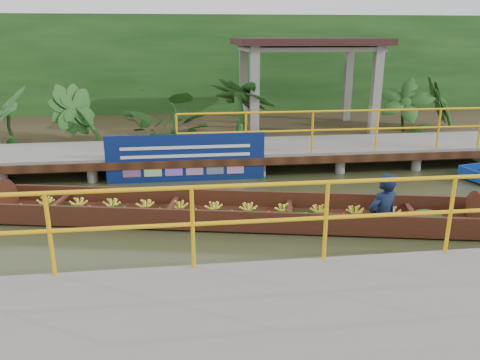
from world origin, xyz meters
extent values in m
plane|color=#2C3018|center=(0.00, 0.00, 0.00)|extent=(80.00, 80.00, 0.00)
cube|color=#312718|center=(0.00, 7.50, 0.23)|extent=(30.00, 8.00, 0.45)
cube|color=slate|center=(0.00, 3.50, 0.50)|extent=(16.00, 2.00, 0.15)
cube|color=black|center=(0.00, 2.50, 0.42)|extent=(16.00, 0.12, 0.18)
cylinder|color=#FEB80D|center=(2.75, 2.55, 1.57)|extent=(7.50, 0.05, 0.05)
cylinder|color=#FEB80D|center=(2.75, 2.55, 1.12)|extent=(7.50, 0.05, 0.05)
cylinder|color=#FEB80D|center=(2.75, 2.55, 1.07)|extent=(0.05, 0.05, 1.00)
cylinder|color=slate|center=(-4.00, 2.70, 0.22)|extent=(0.24, 0.24, 0.55)
cylinder|color=slate|center=(-4.00, 4.30, 0.22)|extent=(0.24, 0.24, 0.55)
cylinder|color=slate|center=(-2.00, 2.70, 0.22)|extent=(0.24, 0.24, 0.55)
cylinder|color=slate|center=(-2.00, 4.30, 0.22)|extent=(0.24, 0.24, 0.55)
cylinder|color=slate|center=(0.00, 2.70, 0.22)|extent=(0.24, 0.24, 0.55)
cylinder|color=slate|center=(0.00, 4.30, 0.22)|extent=(0.24, 0.24, 0.55)
cylinder|color=slate|center=(2.00, 2.70, 0.22)|extent=(0.24, 0.24, 0.55)
cylinder|color=slate|center=(2.00, 4.30, 0.22)|extent=(0.24, 0.24, 0.55)
cylinder|color=slate|center=(4.00, 2.70, 0.22)|extent=(0.24, 0.24, 0.55)
cylinder|color=slate|center=(4.00, 4.30, 0.22)|extent=(0.24, 0.24, 0.55)
cylinder|color=slate|center=(6.00, 2.70, 0.22)|extent=(0.24, 0.24, 0.55)
cylinder|color=slate|center=(6.00, 4.30, 0.22)|extent=(0.24, 0.24, 0.55)
cylinder|color=slate|center=(0.00, 2.70, 0.22)|extent=(0.24, 0.24, 0.55)
cube|color=slate|center=(1.00, -4.20, 0.30)|extent=(18.00, 2.40, 0.70)
cylinder|color=#FEB80D|center=(1.00, -3.05, 1.65)|extent=(10.00, 0.05, 0.05)
cylinder|color=#FEB80D|center=(1.00, -3.05, 1.20)|extent=(10.00, 0.05, 0.05)
cylinder|color=#FEB80D|center=(1.00, -3.05, 1.15)|extent=(0.05, 0.05, 1.00)
cube|color=slate|center=(1.20, 5.10, 1.60)|extent=(0.25, 0.25, 2.80)
cube|color=slate|center=(4.80, 5.10, 1.60)|extent=(0.25, 0.25, 2.80)
cube|color=slate|center=(1.20, 7.50, 1.60)|extent=(0.25, 0.25, 2.80)
cube|color=slate|center=(4.80, 7.50, 1.60)|extent=(0.25, 0.25, 2.80)
cube|color=slate|center=(3.00, 6.30, 2.90)|extent=(4.00, 2.60, 0.12)
cube|color=black|center=(3.00, 6.30, 3.10)|extent=(4.40, 3.00, 0.20)
cube|color=#143D13|center=(0.00, 10.00, 2.00)|extent=(30.00, 0.80, 4.00)
cube|color=#35170E|center=(-0.06, -0.09, 0.07)|extent=(8.86, 2.91, 0.07)
cube|color=#35170E|center=(0.05, 0.45, 0.22)|extent=(8.65, 1.90, 0.38)
cube|color=#35170E|center=(-0.18, -0.63, 0.22)|extent=(8.65, 1.90, 0.38)
ellipsoid|color=#143D13|center=(3.39, -0.82, 0.18)|extent=(0.71, 0.60, 0.29)
imported|color=#0E1934|center=(2.64, -0.66, 0.99)|extent=(0.75, 0.62, 1.78)
cube|color=navy|center=(5.76, 1.54, 0.19)|extent=(0.23, 0.76, 0.26)
cube|color=navy|center=(-0.81, 2.48, 0.55)|extent=(3.67, 0.03, 1.15)
cube|color=white|center=(-0.81, 2.46, 0.82)|extent=(2.98, 0.01, 0.07)
cube|color=white|center=(-0.81, 2.46, 0.62)|extent=(2.98, 0.01, 0.07)
imported|color=#143D13|center=(-5.58, 5.30, 1.14)|extent=(1.10, 1.10, 1.38)
imported|color=#143D13|center=(-3.58, 5.30, 1.14)|extent=(1.10, 1.10, 1.38)
imported|color=#143D13|center=(-1.08, 5.30, 1.14)|extent=(1.10, 1.10, 1.38)
imported|color=#143D13|center=(0.92, 5.30, 1.14)|extent=(1.10, 1.10, 1.38)
imported|color=#143D13|center=(5.92, 5.30, 1.14)|extent=(1.10, 1.10, 1.38)
imported|color=#143D13|center=(7.42, 5.30, 1.14)|extent=(1.10, 1.10, 1.38)
camera|label=1|loc=(-0.88, -8.11, 3.31)|focal=35.00mm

